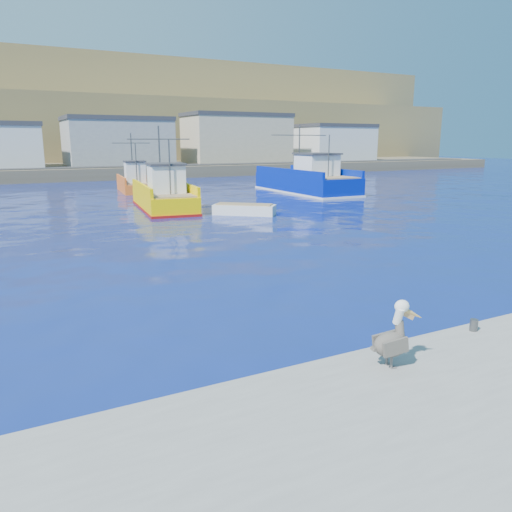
# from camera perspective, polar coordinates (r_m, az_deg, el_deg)

# --- Properties ---
(ground) EXTENTS (260.00, 260.00, 0.00)m
(ground) POSITION_cam_1_polar(r_m,az_deg,el_deg) (14.44, 4.99, -7.98)
(ground) COLOR #071157
(ground) RESTS_ON ground
(dock_bollards) EXTENTS (36.20, 0.20, 0.30)m
(dock_bollards) POSITION_cam_1_polar(r_m,az_deg,el_deg) (12.09, 16.34, -9.47)
(dock_bollards) COLOR #4C4C4C
(dock_bollards) RESTS_ON dock
(far_shore) EXTENTS (200.00, 81.00, 24.00)m
(far_shore) POSITION_cam_1_polar(r_m,az_deg,el_deg) (120.81, -24.88, 13.66)
(far_shore) COLOR brown
(far_shore) RESTS_ON ground
(trawler_yellow_b) EXTENTS (4.93, 10.60, 6.38)m
(trawler_yellow_b) POSITION_cam_1_polar(r_m,az_deg,el_deg) (39.40, -10.47, 6.71)
(trawler_yellow_b) COLOR #FFCD00
(trawler_yellow_b) RESTS_ON ground
(trawler_blue) EXTENTS (6.58, 13.77, 6.82)m
(trawler_blue) POSITION_cam_1_polar(r_m,az_deg,el_deg) (51.89, 5.85, 8.54)
(trawler_blue) COLOR #021997
(trawler_blue) RESTS_ON ground
(boat_orange) EXTENTS (3.84, 7.61, 5.96)m
(boat_orange) POSITION_cam_1_polar(r_m,az_deg,el_deg) (53.65, -13.72, 8.19)
(boat_orange) COLOR orange
(boat_orange) RESTS_ON ground
(skiff_mid) EXTENTS (4.33, 4.01, 0.95)m
(skiff_mid) POSITION_cam_1_polar(r_m,az_deg,el_deg) (35.89, -1.34, 5.23)
(skiff_mid) COLOR silver
(skiff_mid) RESTS_ON ground
(skiff_far) EXTENTS (3.59, 3.84, 0.85)m
(skiff_far) POSITION_cam_1_polar(r_m,az_deg,el_deg) (62.47, 8.69, 8.38)
(skiff_far) COLOR silver
(skiff_far) RESTS_ON ground
(pelican) EXTENTS (1.18, 0.61, 1.46)m
(pelican) POSITION_cam_1_polar(r_m,az_deg,el_deg) (10.98, 15.41, -9.09)
(pelican) COLOR #595451
(pelican) RESTS_ON dock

